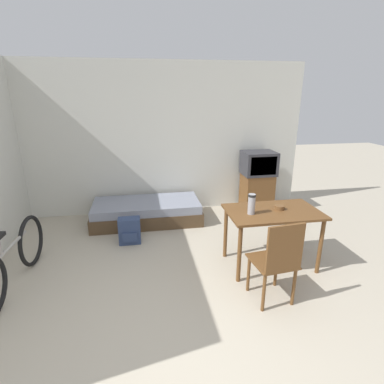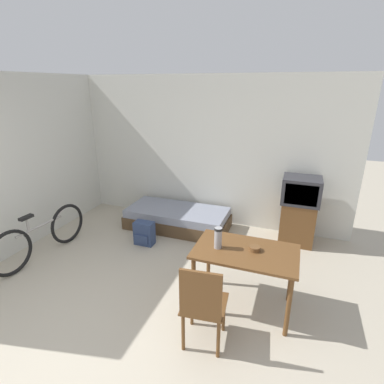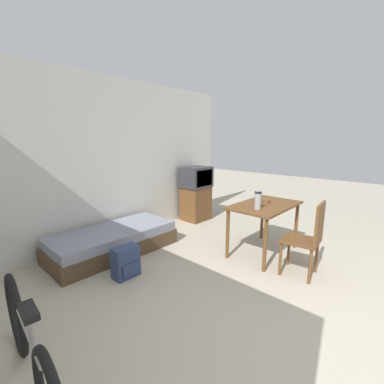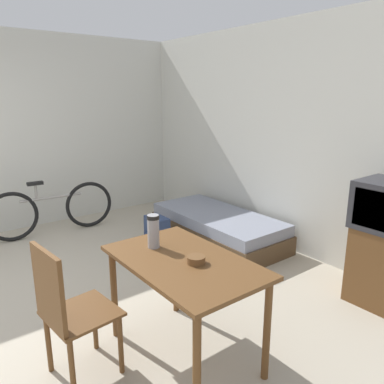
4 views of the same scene
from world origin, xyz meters
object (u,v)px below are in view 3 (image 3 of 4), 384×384
object	(u,v)px
dining_table	(265,211)
mate_bowl	(266,201)
bicycle	(30,351)
thermos_flask	(258,199)
wooden_chair	(309,236)
backpack	(126,262)
tv	(196,193)
daybed	(114,241)

from	to	relation	value
dining_table	mate_bowl	world-z (taller)	mate_bowl
bicycle	thermos_flask	bearing A→B (deg)	-2.00
wooden_chair	mate_bowl	distance (m)	0.89
dining_table	thermos_flask	distance (m)	0.40
thermos_flask	backpack	size ratio (longest dim) A/B	0.63
mate_bowl	backpack	bearing A→B (deg)	155.21
wooden_chair	dining_table	bearing A→B (deg)	70.29
dining_table	bicycle	world-z (taller)	dining_table
tv	thermos_flask	distance (m)	2.11
dining_table	mate_bowl	distance (m)	0.16
thermos_flask	mate_bowl	bearing A→B (deg)	11.37
mate_bowl	thermos_flask	bearing A→B (deg)	-168.63
bicycle	thermos_flask	xyz separation A→B (m)	(2.79, -0.10, 0.56)
wooden_chair	mate_bowl	xyz separation A→B (m)	(0.36, 0.78, 0.25)
daybed	thermos_flask	xyz separation A→B (m)	(1.23, -1.73, 0.72)
tv	thermos_flask	xyz separation A→B (m)	(-0.85, -1.91, 0.31)
dining_table	bicycle	size ratio (longest dim) A/B	0.69
dining_table	backpack	distance (m)	2.09
bicycle	dining_table	bearing A→B (deg)	-0.91
daybed	tv	size ratio (longest dim) A/B	1.64
daybed	mate_bowl	world-z (taller)	mate_bowl
tv	thermos_flask	size ratio (longest dim) A/B	4.53
dining_table	backpack	size ratio (longest dim) A/B	2.91
thermos_flask	tv	bearing A→B (deg)	65.91
bicycle	backpack	world-z (taller)	bicycle
daybed	backpack	bearing A→B (deg)	-110.19
daybed	thermos_flask	bearing A→B (deg)	-54.55
daybed	dining_table	distance (m)	2.33
thermos_flask	bicycle	bearing A→B (deg)	178.00
dining_table	thermos_flask	world-z (taller)	thermos_flask
wooden_chair	thermos_flask	size ratio (longest dim) A/B	3.83
dining_table	thermos_flask	xyz separation A→B (m)	(-0.31, -0.05, 0.24)
daybed	backpack	distance (m)	0.81
daybed	thermos_flask	distance (m)	2.24
daybed	dining_table	bearing A→B (deg)	-47.44
wooden_chair	mate_bowl	world-z (taller)	wooden_chair
dining_table	wooden_chair	size ratio (longest dim) A/B	1.20
dining_table	backpack	xyz separation A→B (m)	(-1.82, 0.92, -0.46)
daybed	dining_table	xyz separation A→B (m)	(1.54, -1.68, 0.48)
daybed	bicycle	bearing A→B (deg)	-133.78
tv	mate_bowl	world-z (taller)	tv
dining_table	mate_bowl	bearing A→B (deg)	19.58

